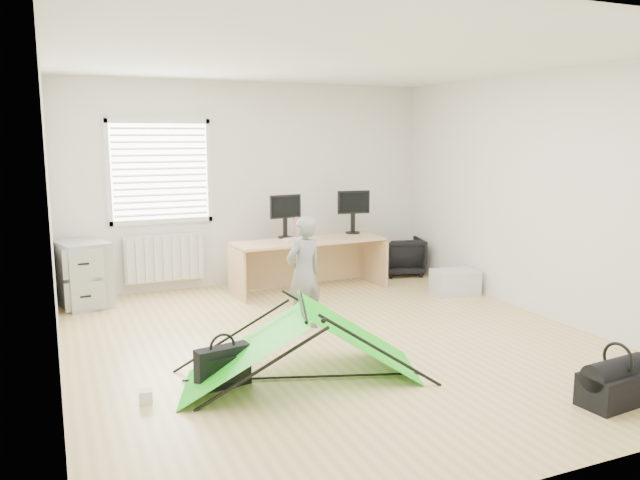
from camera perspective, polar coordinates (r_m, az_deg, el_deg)
name	(u,v)px	position (r m, az deg, el deg)	size (l,w,h in m)	color
ground	(336,341)	(6.22, 1.49, -9.23)	(5.50, 5.50, 0.00)	tan
back_wall	(251,184)	(8.49, -6.35, 5.07)	(5.00, 0.02, 2.70)	silver
window	(160,172)	(8.16, -14.41, 6.07)	(1.20, 0.06, 1.20)	silver
radiator	(164,258)	(8.26, -14.05, -1.58)	(1.00, 0.12, 0.60)	silver
desk	(309,265)	(8.10, -1.01, -2.33)	(1.97, 0.63, 0.67)	tan
filing_cabinet	(83,274)	(7.88, -20.86, -2.91)	(0.50, 0.67, 0.78)	#979A9C
monitor_left	(285,222)	(8.17, -3.21, 1.64)	(0.44, 0.09, 0.42)	black
monitor_right	(353,218)	(8.55, 3.02, 2.05)	(0.45, 0.10, 0.43)	black
keyboard	(301,238)	(8.09, -1.79, 0.15)	(0.45, 0.15, 0.02)	beige
thermos	(296,227)	(8.24, -2.24, 1.21)	(0.08, 0.08, 0.27)	#C8707B
office_chair	(402,256)	(9.13, 7.47, -1.48)	(0.58, 0.60, 0.54)	black
person	(304,273)	(6.43, -1.49, -3.08)	(0.44, 0.29, 1.19)	gray
kite	(303,343)	(5.21, -1.55, -9.41)	(1.99, 0.87, 0.62)	#17C312
storage_crate	(455,282)	(8.15, 12.23, -3.79)	(0.55, 0.38, 0.31)	silver
tote_bag	(76,285)	(8.17, -21.44, -3.87)	(0.34, 0.15, 0.40)	teal
laptop_bag	(223,367)	(5.16, -8.87, -11.39)	(0.45, 0.13, 0.34)	black
white_box	(146,397)	(5.04, -15.63, -13.62)	(0.10, 0.10, 0.10)	silver
duffel_bag	(615,388)	(5.31, 25.40, -12.11)	(0.57, 0.29, 0.25)	black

